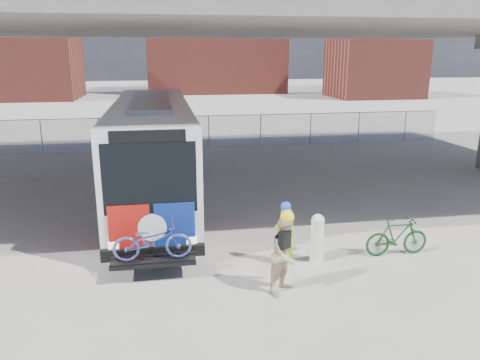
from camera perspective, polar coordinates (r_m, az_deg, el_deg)
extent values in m
plane|color=#9E9991|center=(15.22, -2.75, -4.91)|extent=(160.00, 160.00, 0.00)
cube|color=silver|center=(17.32, -10.59, 4.04)|extent=(2.55, 12.00, 3.20)
cube|color=black|center=(17.71, -10.68, 6.38)|extent=(2.61, 11.00, 1.28)
cube|color=black|center=(11.43, -10.95, 0.23)|extent=(2.24, 0.12, 1.76)
cube|color=black|center=(11.22, -11.21, 5.29)|extent=(1.78, 0.12, 0.30)
cube|color=black|center=(11.96, -10.50, -8.64)|extent=(2.55, 0.20, 0.30)
cube|color=#9F120C|center=(11.77, -13.34, -5.79)|extent=(1.00, 0.08, 1.20)
cube|color=navy|center=(11.74, -7.95, -5.56)|extent=(1.00, 0.08, 1.20)
cylinder|color=silver|center=(11.72, -10.65, -5.71)|extent=(0.70, 0.06, 0.70)
cube|color=gray|center=(17.08, -10.86, 9.54)|extent=(1.28, 7.20, 0.14)
cube|color=black|center=(11.50, -10.52, -9.64)|extent=(2.00, 0.70, 0.06)
cylinder|color=black|center=(13.55, -15.37, -5.81)|extent=(0.30, 1.00, 1.00)
cylinder|color=black|center=(13.49, -5.53, -5.40)|extent=(0.30, 1.00, 1.00)
cylinder|color=black|center=(21.78, -13.34, 2.27)|extent=(0.30, 1.00, 1.00)
cylinder|color=black|center=(21.74, -7.26, 2.54)|extent=(0.30, 1.00, 1.00)
cube|color=#9F120C|center=(13.87, -15.99, -1.86)|extent=(0.06, 2.60, 1.70)
cube|color=navy|center=(15.40, -15.40, -0.13)|extent=(0.06, 1.40, 1.70)
cube|color=#9F120C|center=(13.82, -5.18, -1.39)|extent=(0.06, 2.60, 1.70)
cube|color=navy|center=(15.35, -5.67, 0.30)|extent=(0.06, 1.40, 1.70)
imported|color=#3F4C8C|center=(11.30, -10.64, -7.27)|extent=(1.85, 0.65, 0.97)
cube|color=#605E59|center=(18.32, -4.67, 19.93)|extent=(40.00, 16.00, 1.50)
cylinder|color=gray|center=(27.28, -23.04, 4.89)|extent=(0.06, 0.06, 1.80)
cylinder|color=gray|center=(26.64, -14.62, 5.39)|extent=(0.06, 0.06, 1.80)
cylinder|color=gray|center=(26.60, -5.97, 5.78)|extent=(0.06, 0.06, 1.80)
cylinder|color=gray|center=(27.15, 2.53, 6.04)|extent=(0.06, 0.06, 1.80)
cylinder|color=gray|center=(28.26, 10.53, 6.17)|extent=(0.06, 0.06, 1.80)
cylinder|color=gray|center=(29.87, 17.80, 6.18)|extent=(0.06, 0.06, 1.80)
plane|color=gray|center=(26.60, -5.97, 5.78)|extent=(30.00, 0.00, 30.00)
cube|color=gray|center=(26.46, -6.03, 7.75)|extent=(30.00, 0.05, 0.04)
cube|color=brown|center=(61.39, -25.90, 13.57)|extent=(14.00, 10.00, 10.00)
cube|color=brown|center=(66.63, -3.21, 15.90)|extent=(18.00, 12.00, 12.00)
cube|color=brown|center=(59.98, 16.10, 13.50)|extent=(10.00, 8.00, 8.00)
cylinder|color=brown|center=(71.31, 3.27, 21.09)|extent=(2.20, 2.20, 25.00)
cylinder|color=silver|center=(12.30, 9.36, -7.33)|extent=(0.34, 0.34, 1.12)
sphere|color=silver|center=(12.10, 9.48, -4.88)|extent=(0.34, 0.34, 0.34)
imported|color=#BFFF1A|center=(11.99, 5.51, -6.79)|extent=(0.58, 0.40, 1.52)
sphere|color=blue|center=(11.72, 5.61, -3.25)|extent=(0.26, 0.26, 0.26)
imported|color=tan|center=(10.62, 5.65, -9.06)|extent=(1.09, 1.05, 1.77)
sphere|color=yellow|center=(10.28, 5.78, -4.46)|extent=(0.31, 0.31, 0.31)
cube|color=black|center=(10.28, 5.45, -7.25)|extent=(0.32, 0.30, 0.40)
imported|color=#154319|center=(13.18, 18.59, -6.56)|extent=(1.75, 0.50, 1.05)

